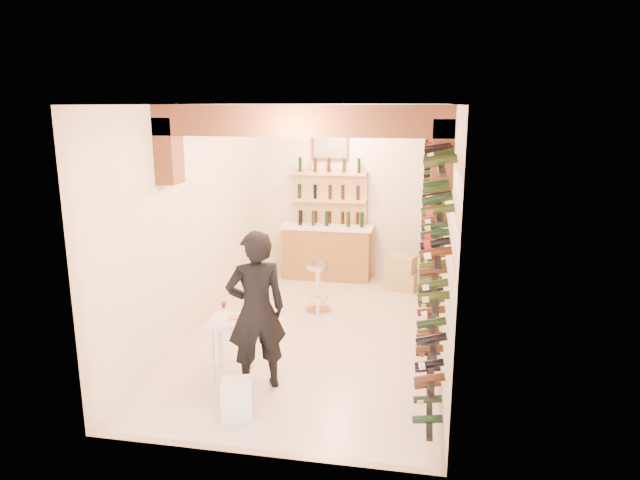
{
  "coord_description": "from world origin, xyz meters",
  "views": [
    {
      "loc": [
        1.46,
        -7.55,
        3.22
      ],
      "look_at": [
        0.0,
        0.3,
        1.3
      ],
      "focal_mm": 32.12,
      "sensor_mm": 36.0,
      "label": 1
    }
  ],
  "objects_px": {
    "tasting_table": "(232,329)",
    "white_stool": "(237,399)",
    "crate_lower": "(400,281)",
    "back_counter": "(327,250)",
    "chrome_barstool": "(318,284)",
    "person": "(256,311)",
    "wine_rack": "(429,232)"
  },
  "relations": [
    {
      "from": "tasting_table",
      "to": "white_stool",
      "type": "relative_size",
      "value": 2.18
    },
    {
      "from": "crate_lower",
      "to": "tasting_table",
      "type": "bearing_deg",
      "value": -116.78
    },
    {
      "from": "white_stool",
      "to": "crate_lower",
      "type": "distance_m",
      "value": 4.8
    },
    {
      "from": "back_counter",
      "to": "tasting_table",
      "type": "xyz_separation_m",
      "value": [
        -0.45,
        -4.1,
        0.05
      ]
    },
    {
      "from": "white_stool",
      "to": "chrome_barstool",
      "type": "relative_size",
      "value": 0.51
    },
    {
      "from": "person",
      "to": "back_counter",
      "type": "bearing_deg",
      "value": -118.65
    },
    {
      "from": "wine_rack",
      "to": "back_counter",
      "type": "bearing_deg",
      "value": 124.66
    },
    {
      "from": "tasting_table",
      "to": "chrome_barstool",
      "type": "distance_m",
      "value": 2.38
    },
    {
      "from": "back_counter",
      "to": "chrome_barstool",
      "type": "xyz_separation_m",
      "value": [
        0.17,
        -1.81,
        -0.08
      ]
    },
    {
      "from": "back_counter",
      "to": "person",
      "type": "distance_m",
      "value": 4.36
    },
    {
      "from": "tasting_table",
      "to": "person",
      "type": "height_order",
      "value": "person"
    },
    {
      "from": "wine_rack",
      "to": "back_counter",
      "type": "relative_size",
      "value": 3.35
    },
    {
      "from": "white_stool",
      "to": "person",
      "type": "bearing_deg",
      "value": 87.64
    },
    {
      "from": "white_stool",
      "to": "chrome_barstool",
      "type": "xyz_separation_m",
      "value": [
        0.26,
        3.2,
        0.26
      ]
    },
    {
      "from": "person",
      "to": "chrome_barstool",
      "type": "height_order",
      "value": "person"
    },
    {
      "from": "back_counter",
      "to": "white_stool",
      "type": "distance_m",
      "value": 5.02
    },
    {
      "from": "wine_rack",
      "to": "crate_lower",
      "type": "height_order",
      "value": "wine_rack"
    },
    {
      "from": "back_counter",
      "to": "tasting_table",
      "type": "relative_size",
      "value": 1.97
    },
    {
      "from": "white_stool",
      "to": "person",
      "type": "relative_size",
      "value": 0.21
    },
    {
      "from": "white_stool",
      "to": "crate_lower",
      "type": "bearing_deg",
      "value": 71.99
    },
    {
      "from": "crate_lower",
      "to": "back_counter",
      "type": "bearing_deg",
      "value": 162.16
    },
    {
      "from": "back_counter",
      "to": "tasting_table",
      "type": "height_order",
      "value": "back_counter"
    },
    {
      "from": "white_stool",
      "to": "person",
      "type": "distance_m",
      "value": 0.99
    },
    {
      "from": "wine_rack",
      "to": "white_stool",
      "type": "bearing_deg",
      "value": -129.13
    },
    {
      "from": "white_stool",
      "to": "person",
      "type": "height_order",
      "value": "person"
    },
    {
      "from": "person",
      "to": "crate_lower",
      "type": "height_order",
      "value": "person"
    },
    {
      "from": "wine_rack",
      "to": "back_counter",
      "type": "height_order",
      "value": "wine_rack"
    },
    {
      "from": "tasting_table",
      "to": "white_stool",
      "type": "bearing_deg",
      "value": -74.89
    },
    {
      "from": "tasting_table",
      "to": "chrome_barstool",
      "type": "height_order",
      "value": "tasting_table"
    },
    {
      "from": "back_counter",
      "to": "tasting_table",
      "type": "distance_m",
      "value": 4.13
    },
    {
      "from": "back_counter",
      "to": "white_stool",
      "type": "height_order",
      "value": "back_counter"
    },
    {
      "from": "wine_rack",
      "to": "white_stool",
      "type": "height_order",
      "value": "wine_rack"
    }
  ]
}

